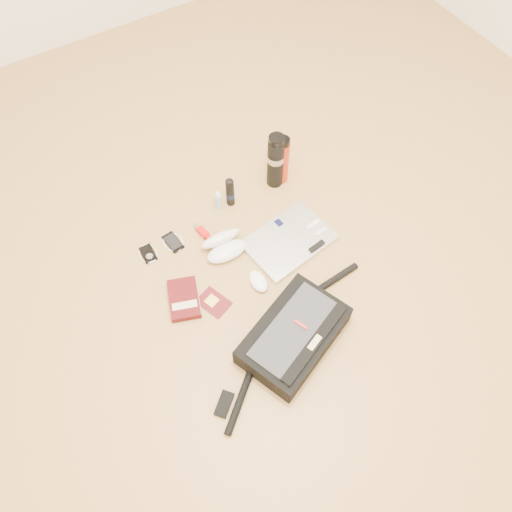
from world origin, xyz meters
The scene contains 14 objects.
ground centered at (0.00, 0.00, 0.00)m, with size 4.00×4.00×0.00m, color #B6874B.
messenger_bag centered at (-0.05, -0.26, 0.06)m, with size 0.83×0.41×0.12m.
laptop centered at (0.19, 0.14, 0.01)m, with size 0.41×0.31×0.04m.
book centered at (-0.34, 0.13, 0.02)m, with size 0.18×0.22×0.03m.
passport centered at (-0.24, 0.06, 0.00)m, with size 0.13×0.16×0.01m.
mouse centered at (-0.03, 0.04, 0.02)m, with size 0.07×0.12×0.04m.
sunglasses_case centered at (-0.07, 0.26, 0.04)m, with size 0.19×0.16×0.11m.
ipod centered at (-0.37, 0.41, 0.01)m, with size 0.08×0.09×0.01m.
phone centered at (-0.25, 0.41, 0.01)m, with size 0.09×0.11×0.01m.
inhaler centered at (-0.12, 0.39, 0.01)m, with size 0.04×0.11×0.03m.
spray_bottle centered at (0.02, 0.47, 0.05)m, with size 0.04×0.04×0.11m.
aerosol_can centered at (0.08, 0.47, 0.08)m, with size 0.05×0.05×0.17m.
thermos_black centered at (0.33, 0.47, 0.15)m, with size 0.08×0.08×0.30m.
thermos_red centered at (0.36, 0.47, 0.13)m, with size 0.08×0.08×0.27m.
Camera 1 is at (-0.56, -0.81, 1.88)m, focal length 35.00 mm.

